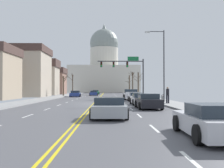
% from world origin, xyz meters
% --- Properties ---
extents(ground, '(20.00, 180.00, 0.20)m').
position_xyz_m(ground, '(0.00, -0.00, 0.02)').
color(ground, '#505055').
extents(signal_gantry, '(7.91, 0.41, 7.04)m').
position_xyz_m(signal_gantry, '(4.81, 14.22, 5.22)').
color(signal_gantry, '#28282D').
rests_on(signal_gantry, ground).
extents(street_lamp_right, '(2.32, 0.24, 8.51)m').
position_xyz_m(street_lamp_right, '(7.92, 0.59, 5.14)').
color(street_lamp_right, '#333338').
rests_on(street_lamp_right, ground).
extents(capitol_building, '(29.23, 23.03, 30.20)m').
position_xyz_m(capitol_building, '(0.00, 83.76, 9.59)').
color(capitol_building, beige).
rests_on(capitol_building, ground).
extents(pickup_truck_near_00, '(2.47, 5.35, 1.58)m').
position_xyz_m(pickup_truck_near_00, '(5.14, 10.10, 0.72)').
color(pickup_truck_near_00, silver).
rests_on(pickup_truck_near_00, ground).
extents(sedan_near_01, '(2.02, 4.61, 1.17)m').
position_xyz_m(sedan_near_01, '(5.22, 4.08, 0.56)').
color(sedan_near_01, silver).
rests_on(sedan_near_01, ground).
extents(sedan_near_02, '(1.95, 4.68, 1.21)m').
position_xyz_m(sedan_near_02, '(4.97, -2.39, 0.57)').
color(sedan_near_02, silver).
rests_on(sedan_near_02, ground).
extents(sedan_near_03, '(1.99, 4.58, 1.28)m').
position_xyz_m(sedan_near_03, '(4.97, -7.94, 0.60)').
color(sedan_near_03, black).
rests_on(sedan_near_03, ground).
extents(sedan_near_04, '(2.15, 4.48, 1.20)m').
position_xyz_m(sedan_near_04, '(1.60, -14.62, 0.56)').
color(sedan_near_04, '#9EA3A8').
rests_on(sedan_near_04, ground).
extents(sedan_near_05, '(2.07, 4.28, 1.20)m').
position_xyz_m(sedan_near_05, '(5.14, -21.07, 0.57)').
color(sedan_near_05, silver).
rests_on(sedan_near_05, ground).
extents(sedan_oncoming_00, '(2.25, 4.70, 1.27)m').
position_xyz_m(sedan_oncoming_00, '(-5.12, 23.30, 0.60)').
color(sedan_oncoming_00, navy).
rests_on(sedan_oncoming_00, ground).
extents(sedan_oncoming_01, '(2.00, 4.34, 1.19)m').
position_xyz_m(sedan_oncoming_01, '(-1.82, 32.25, 0.57)').
color(sedan_oncoming_01, navy).
rests_on(sedan_oncoming_01, ground).
extents(sedan_oncoming_02, '(2.09, 4.28, 1.24)m').
position_xyz_m(sedan_oncoming_02, '(-1.92, 44.90, 0.58)').
color(sedan_oncoming_02, '#1E7247').
rests_on(sedan_oncoming_02, ground).
extents(flank_building_01, '(14.42, 6.98, 9.15)m').
position_xyz_m(flank_building_01, '(-18.47, 37.41, 4.64)').
color(flank_building_01, '#B2A38E').
rests_on(flank_building_01, ground).
extents(flank_building_02, '(11.73, 9.99, 10.35)m').
position_xyz_m(flank_building_02, '(-16.88, 24.35, 5.23)').
color(flank_building_02, '#B2A38E').
rests_on(flank_building_02, ground).
extents(flank_building_03, '(12.60, 8.37, 7.82)m').
position_xyz_m(flank_building_03, '(-17.40, 48.01, 3.96)').
color(flank_building_03, '#8C6656').
rests_on(flank_building_03, ground).
extents(bare_tree_00, '(2.51, 1.54, 5.57)m').
position_xyz_m(bare_tree_00, '(8.81, 31.44, 2.95)').
color(bare_tree_00, brown).
rests_on(bare_tree_00, ground).
extents(bare_tree_01, '(1.46, 1.25, 4.70)m').
position_xyz_m(bare_tree_01, '(-8.23, 27.58, 2.58)').
color(bare_tree_01, '#4C3D2D').
rests_on(bare_tree_01, ground).
extents(bare_tree_02, '(2.41, 1.20, 5.68)m').
position_xyz_m(bare_tree_02, '(8.25, 50.01, 3.04)').
color(bare_tree_02, '#4C3D2D').
rests_on(bare_tree_02, ground).
extents(bare_tree_03, '(1.62, 2.57, 5.84)m').
position_xyz_m(bare_tree_03, '(-8.08, 41.01, 3.13)').
color(bare_tree_03, '#423328').
rests_on(bare_tree_03, ground).
extents(bare_tree_04, '(2.02, 2.33, 6.38)m').
position_xyz_m(bare_tree_04, '(8.48, 41.99, 3.53)').
color(bare_tree_04, '#4C3D2D').
rests_on(bare_tree_04, ground).
extents(pedestrian_00, '(0.35, 0.34, 1.75)m').
position_xyz_m(pedestrian_00, '(7.90, -2.53, 1.11)').
color(pedestrian_00, black).
rests_on(pedestrian_00, ground).
extents(bicycle_parked, '(0.12, 1.77, 0.85)m').
position_xyz_m(bicycle_parked, '(8.66, 3.54, 0.49)').
color(bicycle_parked, black).
rests_on(bicycle_parked, ground).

